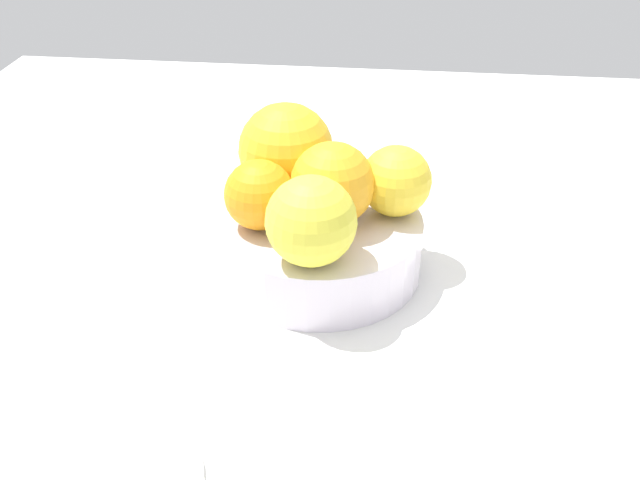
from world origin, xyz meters
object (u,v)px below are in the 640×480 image
(fruit_bowl, at_px, (320,246))
(orange_in_bowl_3, at_px, (259,195))
(orange_loose_0, at_px, (295,148))
(orange_in_bowl_0, at_px, (308,221))
(orange_in_bowl_4, at_px, (333,183))
(orange_in_bowl_2, at_px, (286,150))
(orange_in_bowl_1, at_px, (396,181))

(fruit_bowl, relative_size, orange_in_bowl_3, 3.02)
(fruit_bowl, xyz_separation_m, orange_loose_0, (-0.18, -0.05, 0.01))
(orange_in_bowl_0, xyz_separation_m, orange_in_bowl_3, (-0.05, -0.05, -0.01))
(orange_in_bowl_0, distance_m, orange_in_bowl_4, 0.07)
(orange_in_bowl_3, bearing_deg, orange_in_bowl_0, 44.45)
(orange_in_bowl_2, xyz_separation_m, orange_loose_0, (-0.13, -0.01, -0.06))
(orange_in_bowl_0, height_order, orange_in_bowl_1, orange_in_bowl_0)
(fruit_bowl, xyz_separation_m, orange_in_bowl_2, (-0.05, -0.04, 0.07))
(orange_in_bowl_3, height_order, orange_in_bowl_4, orange_in_bowl_4)
(orange_in_bowl_0, xyz_separation_m, orange_in_bowl_4, (-0.06, 0.01, -0.00))
(fruit_bowl, height_order, orange_loose_0, orange_loose_0)
(orange_in_bowl_2, xyz_separation_m, orange_in_bowl_3, (0.06, -0.01, -0.01))
(orange_in_bowl_1, height_order, orange_in_bowl_4, orange_in_bowl_4)
(orange_in_bowl_2, bearing_deg, orange_loose_0, -175.13)
(orange_in_bowl_1, height_order, orange_loose_0, orange_in_bowl_1)
(orange_loose_0, bearing_deg, orange_in_bowl_2, 4.87)
(orange_in_bowl_2, height_order, orange_in_bowl_4, orange_in_bowl_2)
(orange_in_bowl_2, relative_size, orange_in_bowl_4, 1.19)
(orange_loose_0, bearing_deg, orange_in_bowl_4, 18.25)
(orange_in_bowl_1, relative_size, orange_in_bowl_2, 0.73)
(orange_in_bowl_1, relative_size, orange_loose_0, 0.87)
(orange_in_bowl_1, xyz_separation_m, orange_in_bowl_4, (0.02, -0.05, 0.00))
(orange_in_bowl_3, bearing_deg, orange_in_bowl_4, 105.21)
(orange_in_bowl_1, distance_m, orange_in_bowl_4, 0.06)
(orange_in_bowl_0, distance_m, orange_loose_0, 0.25)
(orange_in_bowl_2, bearing_deg, orange_in_bowl_1, 75.44)
(orange_in_bowl_3, bearing_deg, fruit_bowl, 106.50)
(orange_in_bowl_4, bearing_deg, orange_in_bowl_2, -134.04)
(orange_in_bowl_1, bearing_deg, orange_in_bowl_0, -38.63)
(fruit_bowl, bearing_deg, orange_loose_0, -165.06)
(fruit_bowl, relative_size, orange_in_bowl_4, 2.50)
(orange_in_bowl_0, relative_size, orange_in_bowl_1, 1.16)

